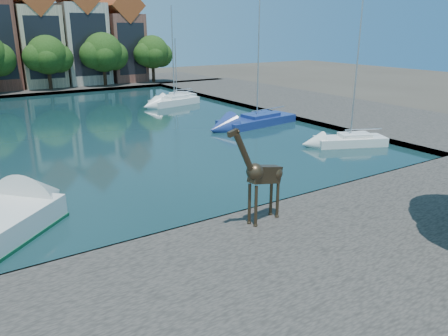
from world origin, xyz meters
name	(u,v)px	position (x,y,z in m)	size (l,w,h in m)	color
ground	(244,219)	(0.00, 0.00, 0.00)	(160.00, 160.00, 0.00)	#38332B
water_basin	(94,128)	(0.00, 24.00, 0.04)	(38.00, 50.00, 0.08)	black
near_quay	(357,280)	(0.00, -7.00, 0.25)	(50.00, 14.00, 0.50)	#46413C
far_quay	(29,88)	(0.00, 56.00, 0.25)	(60.00, 16.00, 0.50)	#46413C
right_quay	(296,102)	(25.00, 24.00, 0.25)	(14.00, 52.00, 0.50)	#46413C
townhouse_east_inner	(37,36)	(2.00, 55.99, 7.73)	(5.94, 9.18, 15.79)	tan
townhouse_east_mid	(81,33)	(8.50, 55.99, 8.10)	(6.43, 9.18, 16.65)	#BCB4A0
townhouse_east_end	(121,39)	(15.00, 55.99, 7.11)	(5.44, 9.18, 14.43)	brown
far_tree_mid_east	(48,56)	(2.10, 50.49, 5.13)	(7.02, 5.40, 7.52)	#332114
far_tree_east	(104,54)	(10.11, 50.49, 5.24)	(7.54, 5.80, 7.84)	#332114
far_tree_far_east	(153,53)	(18.09, 50.49, 5.08)	(6.76, 5.20, 7.36)	#332114
giraffe_statue	(261,175)	(-0.23, -1.54, 2.74)	(3.20, 0.86, 4.57)	#392C1C
sailboat_right_a	(350,139)	(15.00, 6.66, 0.62)	(5.83, 3.96, 10.73)	white
sailboat_right_b	(257,119)	(13.51, 16.84, 0.63)	(8.29, 3.79, 11.56)	navy
sailboat_right_c	(174,100)	(12.00, 31.25, 0.69)	(6.53, 3.44, 11.26)	white
sailboat_right_d	(177,96)	(13.90, 34.34, 0.61)	(5.20, 2.37, 7.62)	silver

